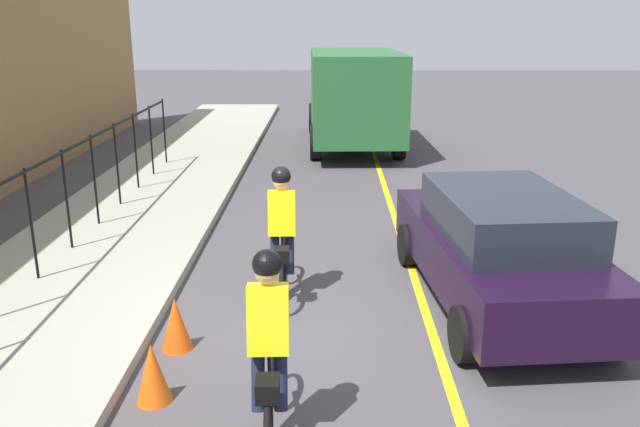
% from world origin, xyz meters
% --- Properties ---
extents(ground_plane, '(80.00, 80.00, 0.00)m').
position_xyz_m(ground_plane, '(0.00, 0.00, 0.00)').
color(ground_plane, '#454246').
extents(lane_line_centre, '(36.00, 0.12, 0.01)m').
position_xyz_m(lane_line_centre, '(0.00, -1.60, 0.00)').
color(lane_line_centre, yellow).
rests_on(lane_line_centre, ground).
extents(sidewalk, '(40.00, 3.20, 0.15)m').
position_xyz_m(sidewalk, '(0.00, 3.40, 0.07)').
color(sidewalk, '#9B9A89').
rests_on(sidewalk, ground).
extents(iron_fence, '(15.34, 0.04, 1.60)m').
position_xyz_m(iron_fence, '(1.00, 3.80, 1.27)').
color(iron_fence, black).
rests_on(iron_fence, sidewalk).
extents(cyclist_lead, '(1.71, 0.38, 1.83)m').
position_xyz_m(cyclist_lead, '(0.77, 0.30, 0.91)').
color(cyclist_lead, black).
rests_on(cyclist_lead, ground).
extents(cyclist_follow, '(1.71, 0.38, 1.83)m').
position_xyz_m(cyclist_follow, '(-2.40, 0.20, 0.91)').
color(cyclist_follow, black).
rests_on(cyclist_follow, ground).
extents(patrol_sedan, '(4.55, 2.26, 1.58)m').
position_xyz_m(patrol_sedan, '(0.54, -2.55, 0.82)').
color(patrol_sedan, black).
rests_on(patrol_sedan, ground).
extents(box_truck_background, '(6.79, 2.73, 2.78)m').
position_xyz_m(box_truck_background, '(11.64, -1.03, 1.55)').
color(box_truck_background, '#266231').
rests_on(box_truck_background, ground).
extents(traffic_cone_near, '(0.36, 0.36, 0.64)m').
position_xyz_m(traffic_cone_near, '(-0.75, 1.44, 0.32)').
color(traffic_cone_near, '#FE5510').
rests_on(traffic_cone_near, ground).
extents(traffic_cone_far, '(0.36, 0.36, 0.63)m').
position_xyz_m(traffic_cone_far, '(-1.83, 1.43, 0.32)').
color(traffic_cone_far, '#EE5C11').
rests_on(traffic_cone_far, ground).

